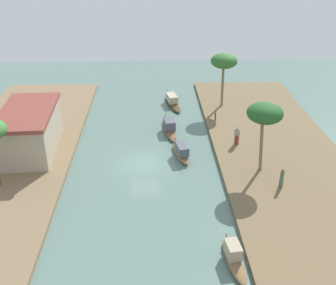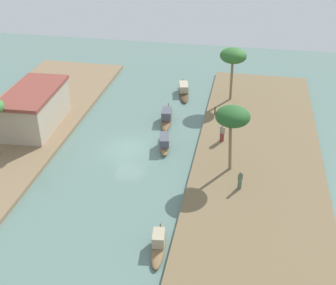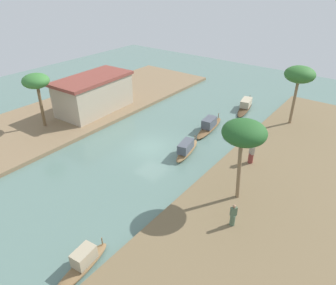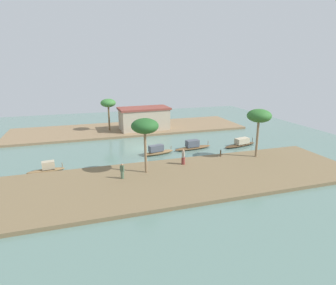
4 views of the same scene
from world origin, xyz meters
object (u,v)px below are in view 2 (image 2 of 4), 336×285
Objects in this scene: sampan_foreground at (184,90)px; riverside_building at (35,108)px; person_on_near_bank at (222,134)px; person_by_mooring at (240,181)px; sampan_downstream_large at (164,142)px; sampan_open_hull at (158,244)px; sampan_with_red_awning at (167,117)px; palm_tree_left_near at (233,117)px; palm_tree_left_far at (233,56)px; mooring_post at (215,111)px.

sampan_foreground is 0.64× the size of riverside_building.
person_by_mooring is (-7.06, -1.97, -0.02)m from person_on_near_bank.
riverside_building is at bearing 73.13° from sampan_downstream_large.
sampan_with_red_awning is at bearing 2.66° from sampan_open_hull.
palm_tree_left_near is (2.59, 1.04, 4.11)m from person_by_mooring.
sampan_open_hull is 13.01m from sampan_downstream_large.
sampan_downstream_large is 5.34m from person_on_near_bank.
person_by_mooring is 16.99m from palm_tree_left_far.
palm_tree_left_far is at bearing -115.07° from sampan_foreground.
sampan_foreground is at bearing -52.44° from riverside_building.
person_on_near_bank reaches higher than sampan_with_red_awning.
sampan_foreground is (12.08, 0.16, -0.08)m from sampan_downstream_large.
sampan_with_red_awning is 5.16m from sampan_downstream_large.
sampan_open_hull is at bearing 178.04° from sampan_downstream_large.
person_on_near_bank is (1.54, -5.09, 0.55)m from sampan_downstream_large.
sampan_open_hull is 14.68m from person_on_near_bank.
palm_tree_left_far is at bearing -17.34° from mooring_post.
sampan_open_hull is at bearing 174.87° from mooring_post.
person_by_mooring reaches higher than sampan_foreground.
person_on_near_bank is at bearing 48.74° from person_by_mooring.
palm_tree_left_far is at bearing -37.20° from sampan_downstream_large.
palm_tree_left_far is (9.29, -0.11, 4.20)m from person_on_near_bank.
palm_tree_left_near is (-9.70, -2.09, 4.38)m from mooring_post.
riverside_building is at bearing 34.97° from person_on_near_bank.
palm_tree_left_far is at bearing 3.40° from palm_tree_left_near.
person_by_mooring is 0.18× the size of riverside_building.
person_by_mooring is (7.30, -4.88, 0.61)m from sampan_open_hull.
person_by_mooring is at bearing -111.46° from riverside_building.
mooring_post is at bearing 162.66° from palm_tree_left_far.
sampan_downstream_large is 12.08m from sampan_foreground.
sampan_foreground is at bearing -11.97° from sampan_with_red_awning.
riverside_building is at bearing 104.57° from person_by_mooring.
palm_tree_left_near reaches higher than sampan_with_red_awning.
sampan_downstream_large is 0.49× the size of riverside_building.
sampan_downstream_large is 0.75× the size of palm_tree_left_near.
mooring_post is (12.29, 3.12, -0.27)m from person_by_mooring.
mooring_post is 0.10× the size of riverside_building.
sampan_with_red_awning is 11.53m from palm_tree_left_near.
sampan_foreground is 11.79m from person_on_near_bank.
person_by_mooring is (-10.63, -7.84, 0.58)m from sampan_with_red_awning.
sampan_open_hull is 2.29× the size of person_on_near_bank.
mooring_post is at bearing 12.14° from palm_tree_left_near.
person_on_near_bank is 0.20× the size of riverside_building.
sampan_foreground is at bearing 22.36° from palm_tree_left_near.
person_on_near_bank is 6.13m from palm_tree_left_near.
sampan_with_red_awning is at bearing 69.60° from person_by_mooring.
sampan_downstream_large is at bearing 154.35° from palm_tree_left_far.
palm_tree_left_far is (10.83, -5.20, 4.75)m from sampan_downstream_large.
sampan_with_red_awning is 3.54× the size of person_by_mooring.
palm_tree_left_far is (-1.25, -5.36, 4.84)m from sampan_foreground.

